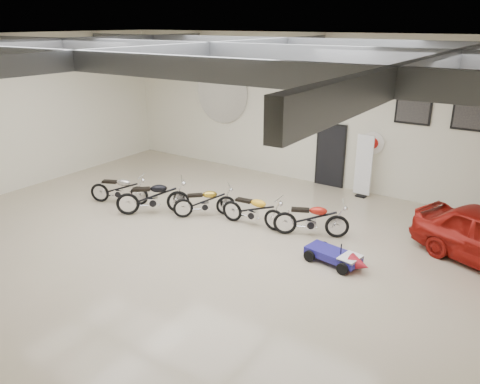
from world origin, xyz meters
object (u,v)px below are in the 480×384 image
Objects in this scene: motorcycle_red at (311,218)px; motorcycle_gold at (204,201)px; motorcycle_silver at (119,189)px; banner_stand at (363,167)px; motorcycle_yellow at (253,209)px; motorcycle_black at (153,196)px; go_kart at (338,254)px.

motorcycle_gold is at bearing 164.46° from motorcycle_red.
motorcycle_silver is at bearing 166.45° from motorcycle_red.
motorcycle_yellow is (-1.69, -3.86, -0.50)m from banner_stand.
motorcycle_red is (3.13, 0.50, 0.04)m from motorcycle_gold.
banner_stand is 1.06× the size of motorcycle_yellow.
motorcycle_red is at bearing -88.81° from banner_stand.
motorcycle_gold is at bearing -177.34° from motorcycle_yellow.
motorcycle_black is 1.17× the size of motorcycle_gold.
motorcycle_gold is 0.92× the size of motorcycle_red.
motorcycle_black is 1.31× the size of go_kart.
motorcycle_silver is 4.42m from motorcycle_yellow.
motorcycle_red is (5.95, 1.16, 0.02)m from motorcycle_silver.
motorcycle_silver is at bearing 149.16° from motorcycle_gold.
go_kart is at bearing -20.39° from motorcycle_yellow.
motorcycle_gold is (2.82, 0.66, -0.02)m from motorcycle_silver.
banner_stand is 4.24m from motorcycle_yellow.
banner_stand is 7.67m from motorcycle_silver.
banner_stand is at bearing 7.62° from motorcycle_gold.
banner_stand is at bearing 4.92° from motorcycle_black.
banner_stand reaches higher than motorcycle_gold.
go_kart is (1.22, -1.08, -0.22)m from motorcycle_red.
banner_stand is 3.60m from motorcycle_red.
motorcycle_yellow is at bearing -24.03° from motorcycle_black.
motorcycle_yellow is 1.64m from motorcycle_red.
motorcycle_silver is 6.06m from motorcycle_red.
motorcycle_black is at bearing 170.15° from motorcycle_red.
motorcycle_red is at bearing 5.47° from motorcycle_yellow.
banner_stand is 1.12× the size of motorcycle_gold.
motorcycle_black is at bearing 162.49° from motorcycle_gold.
motorcycle_black is (1.45, -0.02, 0.06)m from motorcycle_silver.
motorcycle_black is at bearing -169.74° from go_kart.
motorcycle_gold reaches higher than go_kart.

